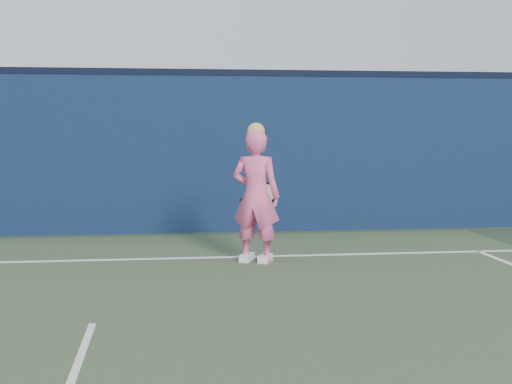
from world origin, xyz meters
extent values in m
plane|color=#2A4228|center=(0.00, 0.00, 0.00)|extent=(80.00, 80.00, 0.00)
cube|color=#0D1D3B|center=(0.00, 6.50, 1.25)|extent=(24.00, 0.40, 2.50)
cube|color=black|center=(0.00, 6.50, 2.55)|extent=(24.00, 0.42, 0.10)
imported|color=pink|center=(1.74, 3.67, 0.83)|extent=(0.71, 0.61, 1.65)
sphere|color=#D8B660|center=(1.74, 3.67, 1.62)|extent=(0.22, 0.22, 0.22)
cube|color=white|center=(1.85, 3.63, 0.05)|extent=(0.22, 0.30, 0.10)
cube|color=white|center=(1.63, 3.72, 0.05)|extent=(0.22, 0.30, 0.10)
torus|color=black|center=(1.92, 4.04, 0.83)|extent=(0.29, 0.15, 0.29)
torus|color=gold|center=(1.92, 4.04, 0.83)|extent=(0.23, 0.11, 0.24)
cylinder|color=beige|center=(1.92, 4.04, 0.83)|extent=(0.23, 0.10, 0.24)
cylinder|color=black|center=(1.75, 4.18, 0.77)|extent=(0.24, 0.16, 0.10)
cylinder|color=black|center=(1.66, 4.26, 0.74)|extent=(0.12, 0.09, 0.06)
cube|color=white|center=(0.00, 4.00, 0.01)|extent=(11.00, 0.08, 0.01)
camera|label=1|loc=(0.62, -5.03, 1.65)|focal=50.00mm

